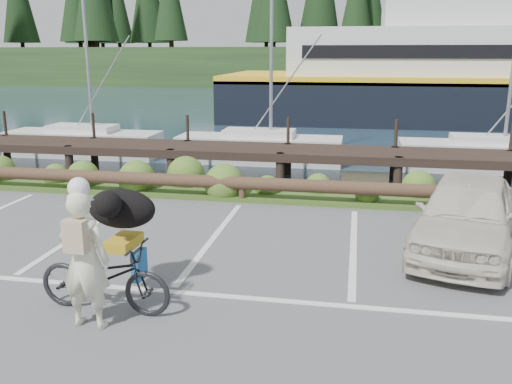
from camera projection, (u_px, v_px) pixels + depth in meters
The scene contains 8 objects.
ground at pixel (180, 281), 8.29m from camera, with size 72.00×72.00×0.00m, color #505052.
harbor_backdrop at pixel (345, 75), 82.84m from camera, with size 170.00×160.00×30.00m.
vegetation_strip at pixel (248, 192), 13.32m from camera, with size 34.00×1.60×0.10m, color #3D5B21.
log_rail at pixel (242, 202), 12.67m from camera, with size 32.00×0.30×0.60m, color #443021, non-canonical shape.
bicycle at pixel (104, 277), 7.23m from camera, with size 0.65×1.87×0.98m, color black.
cyclist at pixel (85, 260), 6.72m from camera, with size 0.66×0.43×1.80m, color beige.
dog at pixel (122, 209), 7.60m from camera, with size 0.99×0.48×0.57m, color black.
parked_car at pixel (467, 214), 9.38m from camera, with size 1.59×3.96×1.35m, color beige.
Camera 1 is at (2.55, -7.34, 3.41)m, focal length 38.00 mm.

